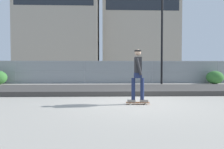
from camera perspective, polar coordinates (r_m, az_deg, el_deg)
ground_plane at (r=7.10m, az=6.71°, el=-8.30°), size 120.00×120.00×0.00m
gravel_berm at (r=10.44m, az=3.93°, el=-4.39°), size 14.87×3.70×0.22m
skateboard at (r=6.82m, az=7.59°, el=-8.24°), size 0.81×0.23×0.07m
skater at (r=6.72m, az=7.63°, el=0.69°), size 0.72×0.59×1.83m
chain_fence at (r=15.91m, az=1.93°, el=0.75°), size 27.90×0.06×1.85m
street_lamp at (r=15.98m, az=14.55°, el=13.79°), size 0.44×0.44×7.42m
parked_car_near at (r=19.63m, az=-10.90°, el=0.66°), size 4.41×1.96×1.66m
parked_car_mid at (r=19.65m, az=4.46°, el=0.69°), size 4.47×2.08×1.66m
library_building at (r=50.96m, az=-14.85°, el=14.98°), size 18.43×12.89×25.65m
office_block at (r=53.02m, az=7.69°, el=14.44°), size 18.51×12.70×25.53m
shrub_center at (r=17.39m, az=28.07°, el=-0.76°), size 1.33×1.09×1.03m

